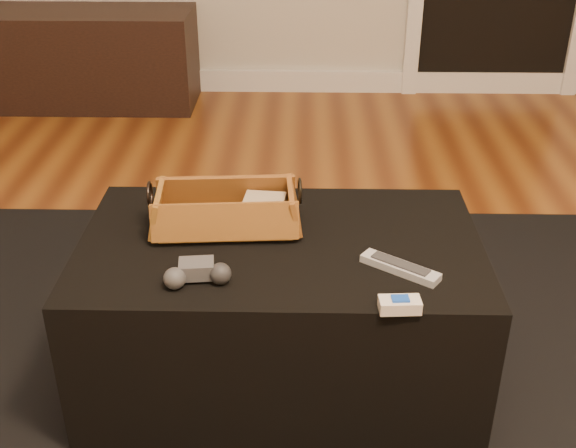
{
  "coord_description": "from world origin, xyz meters",
  "views": [
    {
      "loc": [
        0.25,
        -1.27,
        1.33
      ],
      "look_at": [
        0.21,
        0.26,
        0.49
      ],
      "focal_mm": 45.0,
      "sensor_mm": 36.0,
      "label": 1
    }
  ],
  "objects_px": {
    "ottoman": "(281,310)",
    "silver_remote": "(400,267)",
    "tv_remote": "(219,222)",
    "cream_gadget": "(400,305)",
    "media_cabinet": "(75,58)",
    "wicker_basket": "(226,212)",
    "game_controller": "(197,273)"
  },
  "relations": [
    {
      "from": "wicker_basket",
      "to": "game_controller",
      "type": "xyz_separation_m",
      "value": [
        -0.04,
        -0.26,
        -0.02
      ]
    },
    {
      "from": "media_cabinet",
      "to": "ottoman",
      "type": "distance_m",
      "value": 2.52
    },
    {
      "from": "ottoman",
      "to": "tv_remote",
      "type": "relative_size",
      "value": 5.02
    },
    {
      "from": "silver_remote",
      "to": "wicker_basket",
      "type": "bearing_deg",
      "value": 154.57
    },
    {
      "from": "tv_remote",
      "to": "silver_remote",
      "type": "xyz_separation_m",
      "value": [
        0.44,
        -0.18,
        -0.01
      ]
    },
    {
      "from": "wicker_basket",
      "to": "media_cabinet",
      "type": "bearing_deg",
      "value": 115.43
    },
    {
      "from": "cream_gadget",
      "to": "ottoman",
      "type": "bearing_deg",
      "value": 132.54
    },
    {
      "from": "wicker_basket",
      "to": "game_controller",
      "type": "relative_size",
      "value": 2.46
    },
    {
      "from": "silver_remote",
      "to": "game_controller",
      "type": "bearing_deg",
      "value": -172.89
    },
    {
      "from": "media_cabinet",
      "to": "tv_remote",
      "type": "relative_size",
      "value": 6.38
    },
    {
      "from": "ottoman",
      "to": "game_controller",
      "type": "xyz_separation_m",
      "value": [
        -0.18,
        -0.19,
        0.23
      ]
    },
    {
      "from": "tv_remote",
      "to": "wicker_basket",
      "type": "bearing_deg",
      "value": 30.87
    },
    {
      "from": "media_cabinet",
      "to": "ottoman",
      "type": "xyz_separation_m",
      "value": [
        1.17,
        -2.23,
        -0.03
      ]
    },
    {
      "from": "game_controller",
      "to": "cream_gadget",
      "type": "distance_m",
      "value": 0.45
    },
    {
      "from": "ottoman",
      "to": "tv_remote",
      "type": "distance_m",
      "value": 0.29
    },
    {
      "from": "tv_remote",
      "to": "wicker_basket",
      "type": "relative_size",
      "value": 0.51
    },
    {
      "from": "silver_remote",
      "to": "media_cabinet",
      "type": "bearing_deg",
      "value": 121.53
    },
    {
      "from": "wicker_basket",
      "to": "silver_remote",
      "type": "xyz_separation_m",
      "value": [
        0.42,
        -0.2,
        -0.03
      ]
    },
    {
      "from": "tv_remote",
      "to": "game_controller",
      "type": "bearing_deg",
      "value": -105.49
    },
    {
      "from": "tv_remote",
      "to": "wicker_basket",
      "type": "height_order",
      "value": "wicker_basket"
    },
    {
      "from": "ottoman",
      "to": "silver_remote",
      "type": "xyz_separation_m",
      "value": [
        0.28,
        -0.13,
        0.22
      ]
    },
    {
      "from": "wicker_basket",
      "to": "silver_remote",
      "type": "distance_m",
      "value": 0.47
    },
    {
      "from": "media_cabinet",
      "to": "cream_gadget",
      "type": "relative_size",
      "value": 13.96
    },
    {
      "from": "wicker_basket",
      "to": "game_controller",
      "type": "distance_m",
      "value": 0.26
    },
    {
      "from": "tv_remote",
      "to": "cream_gadget",
      "type": "relative_size",
      "value": 2.19
    },
    {
      "from": "ottoman",
      "to": "tv_remote",
      "type": "bearing_deg",
      "value": 161.22
    },
    {
      "from": "media_cabinet",
      "to": "silver_remote",
      "type": "bearing_deg",
      "value": -58.47
    },
    {
      "from": "media_cabinet",
      "to": "game_controller",
      "type": "xyz_separation_m",
      "value": [
        0.99,
        -2.42,
        0.21
      ]
    },
    {
      "from": "tv_remote",
      "to": "wicker_basket",
      "type": "xyz_separation_m",
      "value": [
        0.02,
        0.02,
        0.02
      ]
    },
    {
      "from": "wicker_basket",
      "to": "silver_remote",
      "type": "bearing_deg",
      "value": -25.43
    },
    {
      "from": "game_controller",
      "to": "silver_remote",
      "type": "distance_m",
      "value": 0.47
    },
    {
      "from": "wicker_basket",
      "to": "cream_gadget",
      "type": "height_order",
      "value": "wicker_basket"
    }
  ]
}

